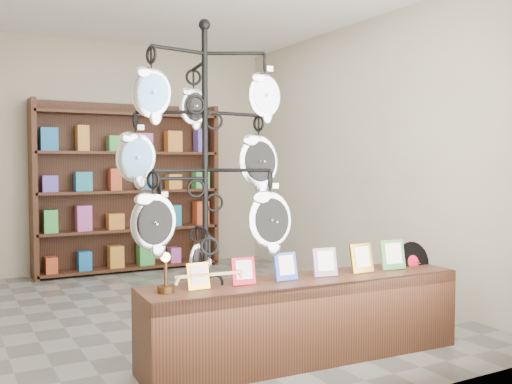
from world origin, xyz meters
The scene contains 5 objects.
ground centered at (0.00, 0.00, 0.00)m, with size 5.00×5.00×0.00m, color slate.
room_envelope centered at (0.00, 0.00, 1.85)m, with size 5.00×5.00×5.00m.
display_tree centered at (-0.60, -1.56, 1.37)m, with size 1.22×1.14×2.37m.
front_shelf centered at (0.14, -1.65, 0.30)m, with size 2.44×0.62×0.85m.
back_shelving centered at (0.00, 2.30, 1.03)m, with size 2.42×0.36×2.20m.
Camera 1 is at (-2.14, -5.05, 1.43)m, focal length 40.00 mm.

